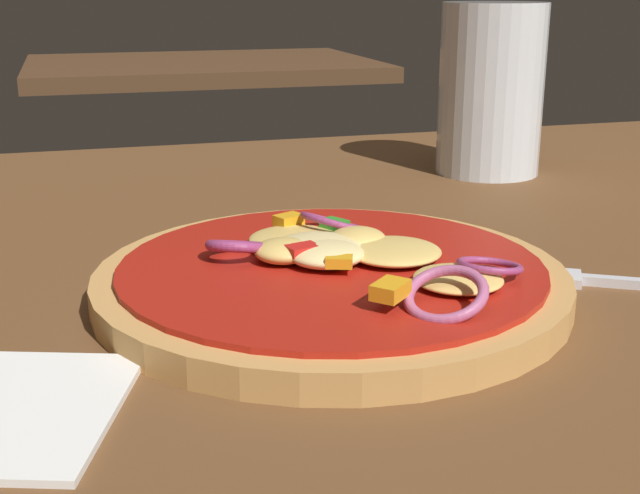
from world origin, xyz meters
name	(u,v)px	position (x,y,z in m)	size (l,w,h in m)	color
dining_table	(280,313)	(0.00, 0.00, 0.01)	(1.43, 0.83, 0.03)	brown
pizza	(333,277)	(0.02, -0.02, 0.04)	(0.24, 0.24, 0.03)	tan
fork	(634,283)	(0.18, -0.05, 0.03)	(0.15, 0.10, 0.00)	silver
beer_glass	(490,100)	(0.23, 0.22, 0.09)	(0.08, 0.08, 0.14)	silver
background_table	(201,68)	(0.15, 1.31, 0.01)	(0.67, 0.48, 0.03)	#4C301C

